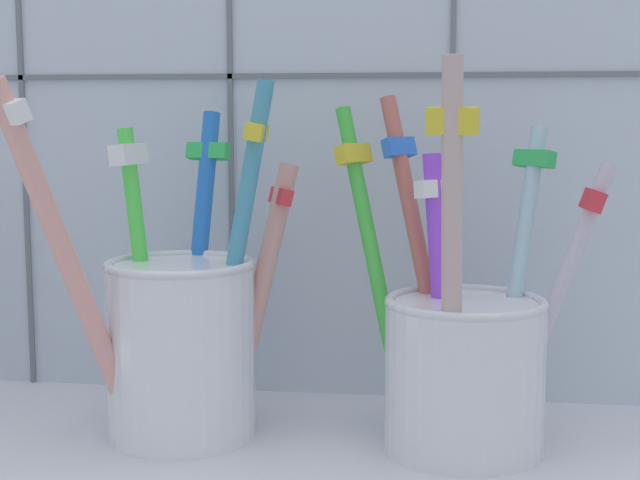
% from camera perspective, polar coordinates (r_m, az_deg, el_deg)
% --- Properties ---
extents(counter_slab, '(0.64, 0.22, 0.02)m').
position_cam_1_polar(counter_slab, '(0.47, -0.45, -14.36)').
color(counter_slab, silver).
rests_on(counter_slab, ground).
extents(tile_wall_back, '(0.64, 0.02, 0.45)m').
position_cam_1_polar(tile_wall_back, '(0.56, 1.33, 11.67)').
color(tile_wall_back, silver).
rests_on(tile_wall_back, ground).
extents(toothbrush_cup_left, '(0.13, 0.13, 0.18)m').
position_cam_1_polar(toothbrush_cup_left, '(0.49, -8.46, -5.72)').
color(toothbrush_cup_left, white).
rests_on(toothbrush_cup_left, counter_slab).
extents(toothbrush_cup_right, '(0.14, 0.10, 0.19)m').
position_cam_1_polar(toothbrush_cup_right, '(0.47, 8.68, -6.99)').
color(toothbrush_cup_right, white).
rests_on(toothbrush_cup_right, counter_slab).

